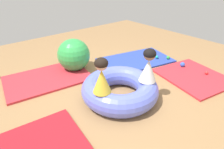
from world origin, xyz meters
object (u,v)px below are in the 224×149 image
object	(u,v)px
inflatable_cushion	(120,89)
child_in_yellow	(102,76)
play_ball_green	(168,58)
play_ball_blue	(183,64)
play_ball_yellow	(148,56)
exercise_ball_large	(74,55)
play_ball_red	(206,73)
play_ball_teal	(157,57)
child_in_white	(149,66)

from	to	relation	value
inflatable_cushion	child_in_yellow	bearing A→B (deg)	-169.30
child_in_yellow	play_ball_green	distance (m)	2.39
inflatable_cushion	play_ball_blue	world-z (taller)	inflatable_cushion
play_ball_yellow	inflatable_cushion	bearing A→B (deg)	-155.05
child_in_yellow	play_ball_yellow	distance (m)	2.19
child_in_yellow	exercise_ball_large	bearing A→B (deg)	-98.60
inflatable_cushion	child_in_yellow	world-z (taller)	child_in_yellow
play_ball_blue	play_ball_yellow	bearing A→B (deg)	105.92
inflatable_cushion	play_ball_green	size ratio (longest dim) A/B	15.92
play_ball_red	play_ball_yellow	bearing A→B (deg)	102.50
child_in_yellow	play_ball_teal	bearing A→B (deg)	-157.23
child_in_yellow	play_ball_green	size ratio (longest dim) A/B	6.64
child_in_yellow	play_ball_teal	world-z (taller)	child_in_yellow
child_in_yellow	play_ball_red	bearing A→B (deg)	173.59
play_ball_teal	play_ball_red	world-z (taller)	play_ball_teal
inflatable_cushion	play_ball_blue	bearing A→B (deg)	-2.13
play_ball_blue	play_ball_green	distance (m)	0.45
play_ball_yellow	play_ball_blue	distance (m)	0.82
play_ball_yellow	exercise_ball_large	world-z (taller)	exercise_ball_large
exercise_ball_large	play_ball_red	bearing A→B (deg)	-46.22
inflatable_cushion	play_ball_yellow	xyz separation A→B (m)	(1.55, 0.72, -0.09)
child_in_yellow	play_ball_teal	xyz separation A→B (m)	(2.12, 0.64, -0.52)
play_ball_yellow	play_ball_green	xyz separation A→B (m)	(0.32, -0.35, -0.00)
child_in_white	play_ball_teal	size ratio (longest dim) A/B	6.89
play_ball_teal	exercise_ball_large	size ratio (longest dim) A/B	0.12
play_ball_red	inflatable_cushion	bearing A→B (deg)	162.73
inflatable_cushion	play_ball_teal	bearing A→B (deg)	18.39
play_ball_teal	play_ball_yellow	bearing A→B (deg)	131.82
child_in_white	play_ball_teal	bearing A→B (deg)	-94.04
child_in_yellow	exercise_ball_large	world-z (taller)	child_in_yellow
child_in_white	exercise_ball_large	world-z (taller)	child_in_white
play_ball_yellow	play_ball_red	xyz separation A→B (m)	(0.29, -1.29, -0.01)
child_in_yellow	play_ball_yellow	world-z (taller)	child_in_yellow
play_ball_green	play_ball_yellow	bearing A→B (deg)	132.24
play_ball_yellow	play_ball_green	size ratio (longest dim) A/B	1.11
inflatable_cushion	play_ball_yellow	size ratio (longest dim) A/B	14.33
inflatable_cushion	child_in_white	distance (m)	0.61
child_in_white	play_ball_blue	xyz separation A→B (m)	(1.46, 0.22, -0.52)
play_ball_green	play_ball_red	distance (m)	0.94
inflatable_cushion	play_ball_teal	world-z (taller)	inflatable_cushion
child_in_yellow	child_in_white	bearing A→B (deg)	169.99
inflatable_cushion	play_ball_red	xyz separation A→B (m)	(1.84, -0.57, -0.10)
child_in_yellow	play_ball_yellow	bearing A→B (deg)	-152.03
play_ball_yellow	play_ball_red	world-z (taller)	play_ball_yellow
play_ball_blue	play_ball_green	size ratio (longest dim) A/B	1.27
child_in_white	play_ball_blue	bearing A→B (deg)	-117.10
play_ball_teal	play_ball_blue	xyz separation A→B (m)	(0.08, -0.63, 0.01)
play_ball_blue	exercise_ball_large	size ratio (longest dim) A/B	0.15
child_in_white	play_ball_yellow	world-z (taller)	child_in_white
inflatable_cushion	exercise_ball_large	bearing A→B (deg)	91.74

